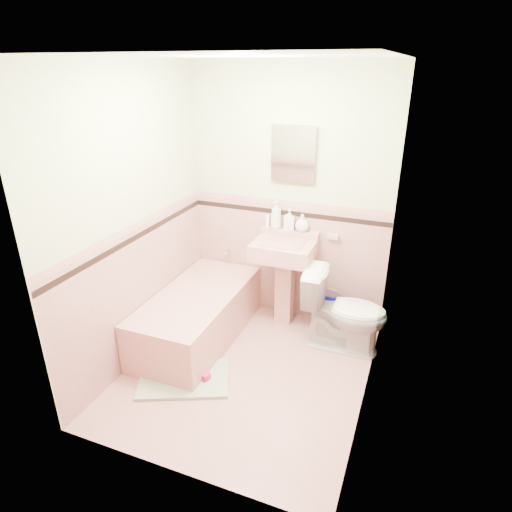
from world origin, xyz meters
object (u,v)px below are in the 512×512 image
(bucket, at_px, (329,313))
(shoe, at_px, (202,374))
(sink, at_px, (283,284))
(soap_bottle_left, at_px, (276,215))
(soap_bottle_mid, at_px, (289,219))
(medicine_cabinet, at_px, (294,154))
(bathtub, at_px, (198,317))
(toilet, at_px, (345,311))
(soap_bottle_right, at_px, (302,223))

(bucket, bearing_deg, shoe, -123.13)
(sink, xyz_separation_m, soap_bottle_left, (-0.15, 0.18, 0.65))
(sink, bearing_deg, bucket, 16.75)
(sink, height_order, soap_bottle_mid, soap_bottle_mid)
(medicine_cabinet, relative_size, soap_bottle_left, 1.84)
(medicine_cabinet, distance_m, soap_bottle_left, 0.61)
(soap_bottle_left, xyz_separation_m, shoe, (-0.20, -1.27, -1.04))
(sink, height_order, soap_bottle_left, soap_bottle_left)
(sink, xyz_separation_m, bucket, (0.45, 0.14, -0.31))
(bathtub, distance_m, soap_bottle_left, 1.25)
(toilet, height_order, shoe, toilet)
(soap_bottle_left, xyz_separation_m, toilet, (0.80, -0.36, -0.72))
(bathtub, bearing_deg, soap_bottle_left, 53.05)
(bathtub, xyz_separation_m, soap_bottle_mid, (0.67, 0.71, 0.85))
(soap_bottle_right, bearing_deg, medicine_cabinet, 165.81)
(soap_bottle_left, bearing_deg, soap_bottle_right, 0.00)
(soap_bottle_mid, distance_m, bucket, 1.04)
(bathtub, height_order, medicine_cabinet, medicine_cabinet)
(toilet, distance_m, bucket, 0.45)
(medicine_cabinet, relative_size, bucket, 1.81)
(bathtub, bearing_deg, soap_bottle_right, 41.64)
(bucket, bearing_deg, soap_bottle_right, 172.44)
(medicine_cabinet, bearing_deg, soap_bottle_left, -168.39)
(bathtub, relative_size, soap_bottle_mid, 7.18)
(soap_bottle_left, bearing_deg, bathtub, -126.95)
(soap_bottle_left, height_order, soap_bottle_mid, soap_bottle_left)
(medicine_cabinet, distance_m, shoe, 2.12)
(medicine_cabinet, relative_size, soap_bottle_mid, 2.41)
(bucket, bearing_deg, sink, -163.25)
(bathtub, relative_size, shoe, 10.22)
(sink, relative_size, soap_bottle_left, 3.32)
(bathtub, distance_m, toilet, 1.39)
(soap_bottle_left, height_order, soap_bottle_right, soap_bottle_left)
(soap_bottle_mid, xyz_separation_m, bucket, (0.46, -0.04, -0.93))
(shoe, bearing_deg, toilet, 59.40)
(sink, relative_size, soap_bottle_right, 5.33)
(medicine_cabinet, distance_m, soap_bottle_right, 0.66)
(soap_bottle_left, bearing_deg, sink, -50.96)
(bathtub, xyz_separation_m, medicine_cabinet, (0.68, 0.74, 1.47))
(medicine_cabinet, xyz_separation_m, soap_bottle_mid, (-0.01, -0.03, -0.63))
(toilet, bearing_deg, bucket, 31.80)
(sink, height_order, medicine_cabinet, medicine_cabinet)
(soap_bottle_right, distance_m, bucket, 0.97)
(medicine_cabinet, bearing_deg, sink, -90.00)
(shoe, bearing_deg, soap_bottle_left, 97.92)
(soap_bottle_mid, distance_m, soap_bottle_right, 0.13)
(medicine_cabinet, bearing_deg, soap_bottle_right, -14.19)
(bathtub, xyz_separation_m, soap_bottle_right, (0.80, 0.71, 0.83))
(medicine_cabinet, bearing_deg, toilet, -30.79)
(soap_bottle_mid, height_order, shoe, soap_bottle_mid)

